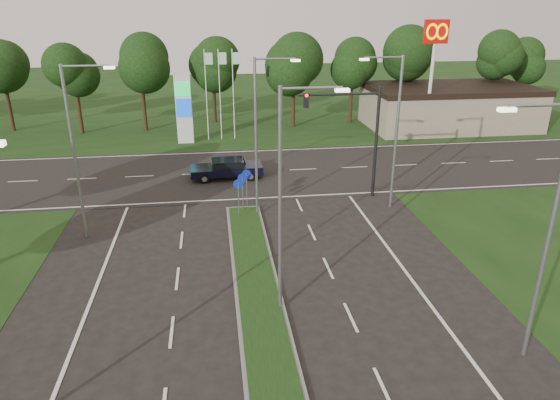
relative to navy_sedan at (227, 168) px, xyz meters
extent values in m
cube|color=black|center=(0.72, 32.18, -0.74)|extent=(160.00, 50.00, 0.02)
cube|color=black|center=(0.72, 1.18, -0.74)|extent=(160.00, 12.00, 0.02)
cube|color=slate|center=(0.72, -18.82, -0.68)|extent=(2.00, 26.00, 0.12)
cube|color=gray|center=(22.72, 13.18, 1.26)|extent=(16.00, 9.00, 4.00)
cylinder|color=gray|center=(1.52, -16.82, 3.76)|extent=(0.16, 0.16, 9.00)
cylinder|color=gray|center=(2.62, -16.82, 8.16)|extent=(2.20, 0.10, 0.10)
cube|color=#FFF2CC|center=(3.72, -16.82, 8.06)|extent=(0.50, 0.22, 0.12)
cylinder|color=gray|center=(1.52, -6.82, 3.76)|extent=(0.16, 0.16, 9.00)
cylinder|color=gray|center=(2.62, -6.82, 8.16)|extent=(2.20, 0.10, 0.10)
cube|color=#FFF2CC|center=(3.72, -6.82, 8.06)|extent=(0.50, 0.22, 0.12)
cylinder|color=gray|center=(-7.78, -8.82, 3.76)|extent=(0.16, 0.16, 9.00)
cylinder|color=gray|center=(-6.68, -8.82, 8.16)|extent=(2.20, 0.10, 0.10)
cube|color=#FFF2CC|center=(-5.58, -8.82, 8.06)|extent=(0.50, 0.22, 0.12)
cylinder|color=gray|center=(9.72, -6.82, 3.76)|extent=(0.16, 0.16, 9.00)
cylinder|color=gray|center=(8.62, -6.82, 8.16)|extent=(2.20, 0.10, 0.10)
cube|color=#FFF2CC|center=(7.52, -6.82, 8.06)|extent=(0.50, 0.22, 0.12)
cylinder|color=gray|center=(9.72, -20.82, 3.76)|extent=(0.16, 0.16, 9.00)
cylinder|color=gray|center=(8.62, -20.82, 8.16)|extent=(2.20, 0.10, 0.10)
cube|color=#FFF2CC|center=(7.52, -20.82, 8.06)|extent=(0.50, 0.22, 0.12)
cylinder|color=black|center=(9.22, -4.82, 2.76)|extent=(0.20, 0.20, 7.00)
cylinder|color=black|center=(6.72, -4.82, 5.86)|extent=(5.00, 0.14, 0.14)
cube|color=black|center=(4.72, -4.82, 5.56)|extent=(0.28, 0.28, 0.90)
sphere|color=#FF190C|center=(4.72, -5.00, 5.86)|extent=(0.20, 0.20, 0.20)
cylinder|color=gray|center=(0.42, -7.32, 0.36)|extent=(0.06, 0.06, 2.20)
cylinder|color=#0C26A5|center=(0.42, -7.32, 1.36)|extent=(0.56, 0.04, 0.56)
cylinder|color=gray|center=(0.72, -6.32, 0.36)|extent=(0.06, 0.06, 2.20)
cylinder|color=#0C26A5|center=(0.72, -6.32, 1.36)|extent=(0.56, 0.04, 0.56)
cylinder|color=gray|center=(1.02, -5.62, 0.36)|extent=(0.06, 0.06, 2.20)
cylinder|color=#0C26A5|center=(1.02, -5.62, 1.36)|extent=(0.56, 0.04, 0.56)
cube|color=silver|center=(-3.28, 10.18, 2.26)|extent=(1.40, 0.30, 6.00)
cube|color=#0CA53F|center=(-3.28, 10.00, 4.06)|extent=(1.30, 0.08, 1.20)
cube|color=#0C3FBF|center=(-3.28, 10.00, 2.46)|extent=(1.30, 0.08, 1.60)
cylinder|color=silver|center=(-1.28, 11.18, 3.26)|extent=(0.08, 0.08, 8.00)
cube|color=#B2D8B2|center=(-0.93, 11.18, 6.46)|extent=(0.70, 0.02, 1.00)
cylinder|color=silver|center=(-0.08, 11.18, 3.26)|extent=(0.08, 0.08, 8.00)
cube|color=#B2D8B2|center=(0.27, 11.18, 6.46)|extent=(0.70, 0.02, 1.00)
cylinder|color=silver|center=(1.12, 11.18, 3.26)|extent=(0.08, 0.08, 8.00)
cube|color=#B2D8B2|center=(1.47, 11.18, 6.46)|extent=(0.70, 0.02, 1.00)
cylinder|color=silver|center=(18.72, 9.18, 4.26)|extent=(0.30, 0.30, 10.00)
cube|color=#BF0C07|center=(18.72, 9.18, 8.66)|extent=(2.20, 0.35, 2.00)
torus|color=#FFC600|center=(18.27, 8.96, 8.66)|extent=(1.06, 0.16, 1.06)
torus|color=#FFC600|center=(19.17, 8.96, 8.66)|extent=(1.06, 0.16, 1.06)
cylinder|color=black|center=(0.72, 17.18, 1.46)|extent=(0.36, 0.36, 4.40)
sphere|color=black|center=(0.72, 17.18, 5.76)|extent=(6.00, 6.00, 6.00)
sphere|color=black|center=(1.02, 16.98, 6.76)|extent=(4.80, 4.80, 4.80)
cube|color=black|center=(-0.03, 0.00, -0.11)|extent=(5.08, 2.23, 0.51)
cube|color=black|center=(0.07, 0.00, 0.38)|extent=(2.27, 1.82, 0.48)
cube|color=black|center=(0.07, 0.00, 0.62)|extent=(1.86, 1.70, 0.05)
cylinder|color=black|center=(-1.60, -1.00, -0.39)|extent=(0.71, 0.25, 0.71)
cylinder|color=black|center=(-1.66, 0.89, -0.39)|extent=(0.71, 0.25, 0.71)
cylinder|color=black|center=(1.61, -0.89, -0.39)|extent=(0.71, 0.25, 0.71)
cylinder|color=black|center=(1.54, 1.00, -0.39)|extent=(0.71, 0.25, 0.71)
camera|label=1|loc=(-0.84, -34.02, 10.87)|focal=32.00mm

